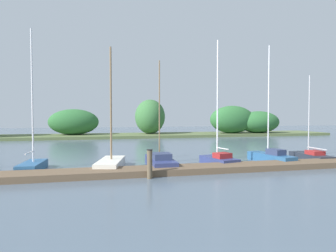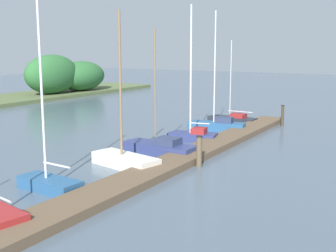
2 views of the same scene
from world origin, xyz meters
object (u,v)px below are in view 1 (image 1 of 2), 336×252
Objects in this scene: sailboat_6 at (270,156)px; sailboat_7 at (310,155)px; sailboat_2 at (33,163)px; sailboat_3 at (111,162)px; sailboat_4 at (160,161)px; mooring_piling_1 at (150,164)px; sailboat_5 at (218,158)px.

sailboat_6 is 3.56m from sailboat_7.
sailboat_3 is (4.52, -0.45, -0.03)m from sailboat_2.
sailboat_6 is at bearing -87.94° from sailboat_4.
sailboat_2 is 5.53× the size of mooring_piling_1.
sailboat_2 is at bearing 74.44° from sailboat_5.
sailboat_7 is at bearing -86.74° from sailboat_4.
sailboat_2 is 15.44m from sailboat_6.
sailboat_5 is 5.44× the size of mooring_piling_1.
sailboat_5 is at bearing -89.29° from sailboat_2.
sailboat_5 is at bearing -89.44° from sailboat_4.
sailboat_3 is 1.19× the size of sailboat_7.
sailboat_3 is 4.92× the size of mooring_piling_1.
sailboat_3 is at bearing 76.25° from sailboat_5.
mooring_piling_1 is at bearing 100.04° from sailboat_6.
sailboat_6 is at bearing -77.60° from sailboat_3.
sailboat_7 is at bearing -94.56° from sailboat_6.
sailboat_5 is (3.94, -0.01, 0.07)m from sailboat_4.
sailboat_3 is at bearing 120.46° from mooring_piling_1.
sailboat_5 is at bearing -79.03° from sailboat_3.
sailboat_4 is at bearing -80.25° from sailboat_3.
sailboat_3 is at bearing 94.11° from sailboat_7.
sailboat_7 reaches higher than mooring_piling_1.
sailboat_7 is (14.46, 0.39, -0.09)m from sailboat_3.
sailboat_2 is 1.02× the size of sailboat_5.
sailboat_4 reaches higher than mooring_piling_1.
sailboat_5 reaches higher than mooring_piling_1.
sailboat_4 reaches higher than sailboat_7.
sailboat_3 is 1.11× the size of sailboat_4.
sailboat_7 is (11.43, 0.52, -0.07)m from sailboat_4.
sailboat_2 is at bearing 86.37° from sailboat_4.
sailboat_2 is 4.54m from sailboat_3.
sailboat_3 reaches higher than sailboat_7.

